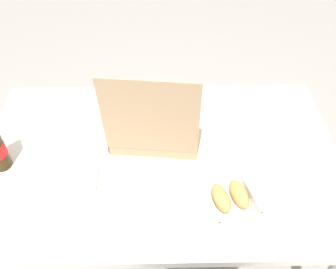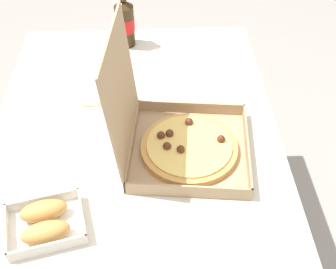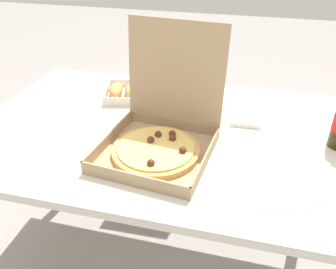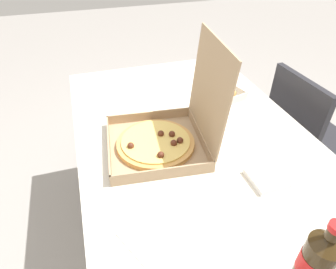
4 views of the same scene
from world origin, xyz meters
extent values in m
plane|color=gray|center=(0.00, 0.00, 0.00)|extent=(10.00, 10.00, 0.00)
cube|color=silver|center=(0.00, 0.00, 0.70)|extent=(1.40, 0.88, 0.03)
cylinder|color=#B7B7BC|center=(-0.63, 0.37, 0.34)|extent=(0.05, 0.05, 0.69)
cylinder|color=#B7B7BC|center=(0.63, 0.37, 0.34)|extent=(0.05, 0.05, 0.69)
cube|color=#232328|center=(-0.12, 0.74, 0.43)|extent=(0.41, 0.41, 0.04)
cube|color=#232328|center=(-0.12, 0.56, 0.64)|extent=(0.36, 0.04, 0.38)
cylinder|color=#B2B2B7|center=(0.04, 0.92, 0.21)|extent=(0.03, 0.03, 0.43)
cylinder|color=#B2B2B7|center=(-0.30, 0.91, 0.21)|extent=(0.03, 0.03, 0.43)
cylinder|color=#B2B2B7|center=(0.05, 0.58, 0.21)|extent=(0.03, 0.03, 0.43)
cylinder|color=#B2B2B7|center=(-0.29, 0.57, 0.21)|extent=(0.03, 0.03, 0.43)
cube|color=tan|center=(0.01, -0.16, 0.72)|extent=(0.38, 0.38, 0.01)
cube|color=tan|center=(-0.01, -0.33, 0.75)|extent=(0.34, 0.04, 0.04)
cube|color=tan|center=(-0.16, -0.14, 0.75)|extent=(0.04, 0.34, 0.04)
cube|color=tan|center=(0.18, -0.18, 0.75)|extent=(0.04, 0.34, 0.04)
cube|color=tan|center=(0.03, 0.01, 0.75)|extent=(0.34, 0.04, 0.04)
cube|color=tan|center=(0.03, 0.03, 0.94)|extent=(0.34, 0.07, 0.34)
cylinder|color=tan|center=(0.01, -0.16, 0.73)|extent=(0.29, 0.29, 0.02)
cylinder|color=#EAC666|center=(0.01, -0.16, 0.75)|extent=(0.25, 0.25, 0.01)
sphere|color=#562819|center=(0.02, -0.25, 0.76)|extent=(0.02, 0.02, 0.02)
sphere|color=#562819|center=(0.04, -0.08, 0.76)|extent=(0.02, 0.02, 0.02)
sphere|color=#562819|center=(0.10, -0.17, 0.76)|extent=(0.02, 0.02, 0.02)
sphere|color=#562819|center=(0.00, -0.09, 0.76)|extent=(0.02, 0.02, 0.02)
sphere|color=#562819|center=(-0.02, -0.13, 0.76)|extent=(0.02, 0.02, 0.02)
sphere|color=#562819|center=(0.05, -0.10, 0.76)|extent=(0.02, 0.02, 0.02)
cube|color=white|center=(-0.24, 0.22, 0.72)|extent=(0.19, 0.22, 0.00)
cube|color=silver|center=(-0.22, 0.13, 0.74)|extent=(0.15, 0.04, 0.03)
cube|color=silver|center=(-0.26, 0.31, 0.74)|extent=(0.15, 0.04, 0.03)
cube|color=silver|center=(-0.31, 0.20, 0.74)|extent=(0.05, 0.19, 0.03)
cube|color=silver|center=(-0.17, 0.24, 0.74)|extent=(0.05, 0.19, 0.03)
ellipsoid|color=tan|center=(-0.27, 0.21, 0.75)|extent=(0.08, 0.13, 0.05)
ellipsoid|color=tan|center=(-0.21, 0.23, 0.75)|extent=(0.08, 0.13, 0.05)
cube|color=white|center=(0.39, -0.25, 0.72)|extent=(0.25, 0.22, 0.00)
cube|color=white|center=(0.28, 0.14, 0.73)|extent=(0.11, 0.11, 0.02)
camera|label=1|loc=(-0.02, 0.96, 1.76)|focal=38.91mm
camera|label=2|loc=(-0.87, -0.06, 1.66)|focal=46.45mm
camera|label=3|loc=(0.27, -1.03, 1.37)|focal=36.66mm
camera|label=4|loc=(0.81, -0.36, 1.41)|focal=31.06mm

